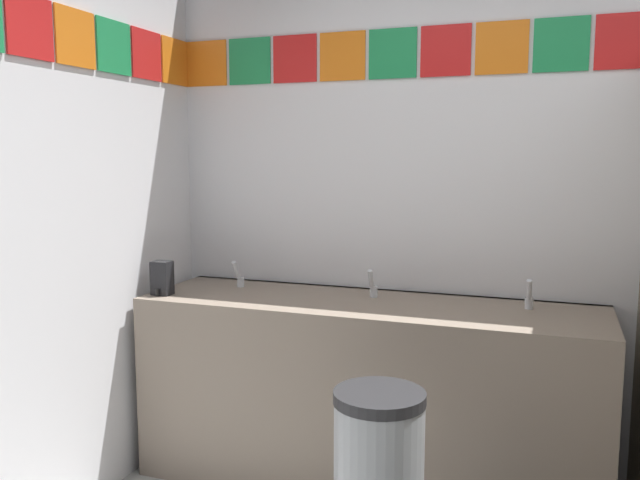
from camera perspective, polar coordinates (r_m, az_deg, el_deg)
wall_back at (r=3.12m, az=19.74°, el=2.61°), size 3.71×0.09×2.54m
vanity_counter at (r=3.07m, az=4.07°, el=-13.01°), size 2.07×0.60×0.86m
faucet_left at (r=3.27m, az=-7.11°, el=-3.23°), size 0.04×0.10×0.14m
faucet_center at (r=3.02m, az=4.62°, el=-4.08°), size 0.04×0.10×0.14m
faucet_right at (r=2.92m, az=17.80°, el=-4.82°), size 0.04×0.10×0.14m
soap_dispenser at (r=3.17m, az=-13.63°, el=-3.25°), size 0.09×0.09×0.16m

